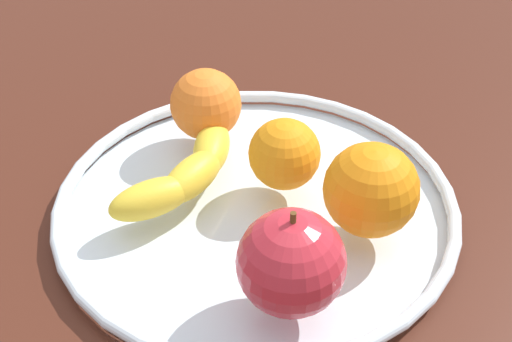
% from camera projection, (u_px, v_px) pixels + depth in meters
% --- Properties ---
extents(ground_plane, '(1.32, 1.32, 0.04)m').
position_uv_depth(ground_plane, '(256.00, 229.00, 0.66)').
color(ground_plane, '#472014').
extents(fruit_bowl, '(0.36, 0.36, 0.02)m').
position_uv_depth(fruit_bowl, '(256.00, 205.00, 0.64)').
color(fruit_bowl, silver).
rests_on(fruit_bowl, ground_plane).
extents(banana, '(0.17, 0.09, 0.03)m').
position_uv_depth(banana, '(187.00, 171.00, 0.64)').
color(banana, yellow).
rests_on(banana, fruit_bowl).
extents(apple, '(0.08, 0.08, 0.09)m').
position_uv_depth(apple, '(291.00, 263.00, 0.52)').
color(apple, red).
rests_on(apple, fruit_bowl).
extents(orange_front_left, '(0.07, 0.07, 0.07)m').
position_uv_depth(orange_front_left, '(206.00, 104.00, 0.69)').
color(orange_front_left, orange).
rests_on(orange_front_left, fruit_bowl).
extents(orange_front_right, '(0.06, 0.06, 0.06)m').
position_uv_depth(orange_front_right, '(284.00, 154.00, 0.64)').
color(orange_front_right, orange).
rests_on(orange_front_right, fruit_bowl).
extents(orange_back_right, '(0.08, 0.08, 0.08)m').
position_uv_depth(orange_back_right, '(371.00, 190.00, 0.59)').
color(orange_back_right, orange).
rests_on(orange_back_right, fruit_bowl).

